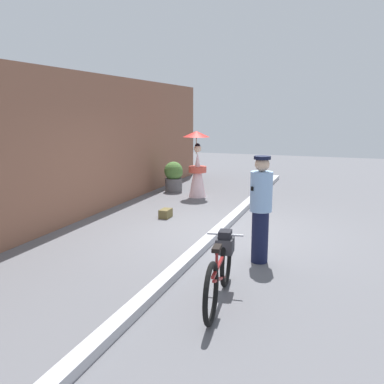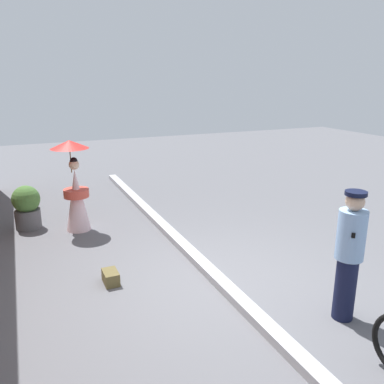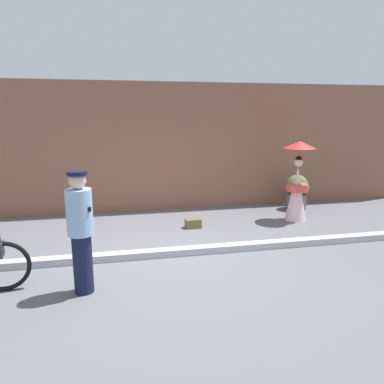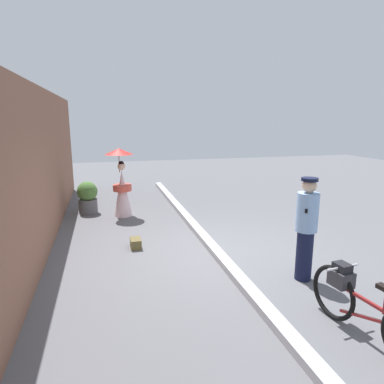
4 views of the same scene
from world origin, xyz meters
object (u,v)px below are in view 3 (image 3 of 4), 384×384
(backpack_on_pavement, at_px, (193,223))
(person_with_parasol, at_px, (297,183))
(person_officer, at_px, (81,229))
(potted_plant_by_door, at_px, (297,191))

(backpack_on_pavement, bearing_deg, person_with_parasol, 2.70)
(person_officer, height_order, potted_plant_by_door, person_officer)
(person_with_parasol, bearing_deg, person_officer, -149.88)
(potted_plant_by_door, bearing_deg, person_officer, -144.95)
(person_officer, xyz_separation_m, potted_plant_by_door, (5.02, 3.52, -0.43))
(person_officer, relative_size, backpack_on_pavement, 4.99)
(person_with_parasol, bearing_deg, backpack_on_pavement, -177.30)
(person_with_parasol, relative_size, potted_plant_by_door, 2.04)
(backpack_on_pavement, bearing_deg, person_officer, -129.48)
(potted_plant_by_door, distance_m, backpack_on_pavement, 3.15)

